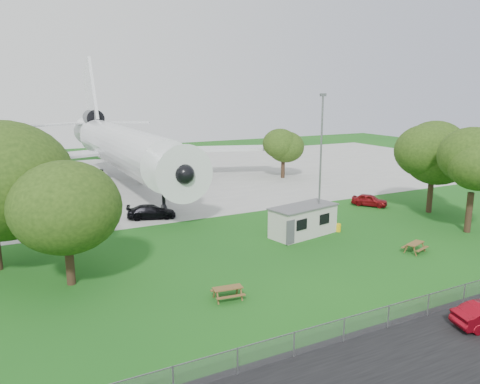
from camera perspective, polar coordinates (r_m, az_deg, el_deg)
name	(u,v)px	position (r m, az deg, el deg)	size (l,w,h in m)	color
ground	(277,271)	(33.23, 4.52, -9.61)	(160.00, 160.00, 0.00)	#21671A
asphalt_strip	(428,366)	(24.42, 21.89, -19.12)	(120.00, 8.00, 0.02)	black
concrete_apron	(133,180)	(67.28, -12.90, 1.41)	(120.00, 46.00, 0.03)	#B7B7B2
airliner	(120,145)	(63.97, -14.37, 5.55)	(46.36, 47.73, 17.69)	white
site_cabin	(303,220)	(41.02, 7.72, -3.46)	(6.95, 3.83, 2.62)	beige
picnic_west	(228,299)	(29.07, -1.51, -12.91)	(1.80, 1.50, 0.76)	brown
picnic_east	(415,252)	(39.27, 20.50, -6.88)	(1.80, 1.50, 0.76)	brown
fence	(373,332)	(26.46, 15.94, -16.12)	(58.00, 0.04, 1.30)	gray
lamp_mast	(320,165)	(41.12, 9.78, 3.20)	(0.16, 0.16, 12.00)	slate
tree_west_small	(65,206)	(31.40, -20.54, -1.57)	(6.94, 6.94, 8.76)	#382619
tree_east_front	(474,163)	(45.26, 26.66, 3.14)	(6.32, 6.32, 9.37)	#382619
tree_east_back	(434,153)	(51.23, 22.55, 4.45)	(7.39, 7.39, 9.92)	#382619
tree_far_apron	(283,146)	(66.95, 5.31, 5.58)	(5.37, 5.37, 7.29)	#382619
car_ne_hatch	(370,200)	(52.85, 15.51, -0.97)	(1.52, 3.78, 1.29)	maroon
car_apron_van	(151,212)	(46.72, -10.76, -2.41)	(1.92, 4.72, 1.37)	black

